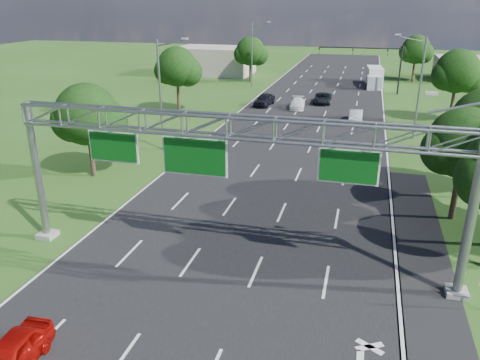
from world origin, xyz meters
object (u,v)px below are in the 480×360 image
(sign_gantry, at_px, (230,139))
(traffic_signal, at_px, (376,58))
(box_truck, at_px, (374,77))
(red_coupe, at_px, (11,355))

(sign_gantry, xyz_separation_m, traffic_signal, (7.15, 53.00, -1.72))
(box_truck, bearing_deg, sign_gantry, -102.27)
(sign_gantry, distance_m, box_truck, 60.04)
(box_truck, bearing_deg, traffic_signal, -96.02)
(sign_gantry, xyz_separation_m, box_truck, (7.23, 59.35, -5.44))
(traffic_signal, xyz_separation_m, red_coupe, (-12.98, -62.58, -4.50))
(traffic_signal, height_order, box_truck, traffic_signal)
(traffic_signal, distance_m, box_truck, 7.36)
(red_coupe, bearing_deg, sign_gantry, 54.41)
(traffic_signal, relative_size, box_truck, 1.50)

